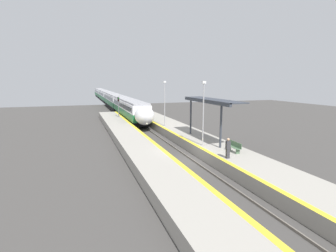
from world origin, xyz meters
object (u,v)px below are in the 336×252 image
at_px(train, 109,98).
at_px(platform_bench, 234,146).
at_px(lamppost_near, 203,110).
at_px(lamppost_mid, 165,101).
at_px(person_waiting, 228,148).
at_px(railway_signal, 119,107).

height_order(train, platform_bench, train).
bearing_deg(lamppost_near, lamppost_mid, 90.00).
xyz_separation_m(person_waiting, lamppost_mid, (0.00, 16.15, 2.60)).
relative_size(train, lamppost_mid, 14.70).
height_order(person_waiting, railway_signal, railway_signal).
xyz_separation_m(railway_signal, lamppost_near, (4.63, -22.69, 1.77)).
height_order(platform_bench, lamppost_near, lamppost_near).
relative_size(train, person_waiting, 54.05).
distance_m(train, person_waiting, 61.56).
bearing_deg(railway_signal, train, 86.17).
xyz_separation_m(person_waiting, railway_signal, (-4.63, 27.19, 0.83)).
relative_size(person_waiting, lamppost_mid, 0.27).
distance_m(person_waiting, railway_signal, 27.59).
bearing_deg(person_waiting, platform_bench, 43.72).
xyz_separation_m(train, lamppost_mid, (2.33, -45.37, 2.27)).
bearing_deg(lamppost_near, railway_signal, 101.54).
height_order(platform_bench, lamppost_mid, lamppost_mid).
bearing_deg(lamppost_mid, train, 92.95).
distance_m(platform_bench, lamppost_near, 4.50).
height_order(platform_bench, person_waiting, person_waiting).
bearing_deg(railway_signal, lamppost_near, -78.46).
bearing_deg(lamppost_mid, platform_bench, -83.78).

